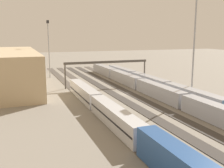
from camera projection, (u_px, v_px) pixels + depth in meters
The scene contains 14 objects.
ground_plane at pixel (122, 94), 80.25m from camera, with size 400.00×400.00×0.00m, color gray.
track_bed_0 at pixel (158, 91), 84.53m from camera, with size 140.00×2.80×0.12m, color #3D3833.
track_bed_1 at pixel (144, 92), 82.81m from camera, with size 140.00×2.80×0.12m, color #4C443D.
track_bed_2 at pixel (130, 93), 81.10m from camera, with size 140.00×2.80×0.12m, color #3D3833.
track_bed_3 at pixel (115, 95), 79.38m from camera, with size 140.00×2.80×0.12m, color #3D3833.
track_bed_4 at pixel (99, 96), 77.67m from camera, with size 140.00×2.80×0.12m, color #4C443D.
track_bed_5 at pixel (82, 97), 75.95m from camera, with size 140.00×2.80×0.12m, color #4C443D.
train_on_track_1 at pixel (157, 90), 75.60m from camera, with size 114.80×3.00×4.40m.
train_on_track_0 at pixel (165, 87), 80.50m from camera, with size 90.60×3.00×4.40m.
train_on_track_5 at pixel (111, 114), 53.30m from camera, with size 66.40×3.06×4.40m.
light_mast_0 at pixel (195, 33), 71.14m from camera, with size 2.80×0.70×28.59m.
light_mast_1 at pixel (48, 41), 108.15m from camera, with size 2.80×0.70×23.36m.
signal_gantry at pixel (107, 64), 91.70m from camera, with size 0.70×30.00×8.80m.
maintenance_shed at pixel (4, 69), 90.34m from camera, with size 57.40×21.43×12.34m, color tan.
Camera 1 is at (-72.29, 30.26, 17.84)m, focal length 42.55 mm.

